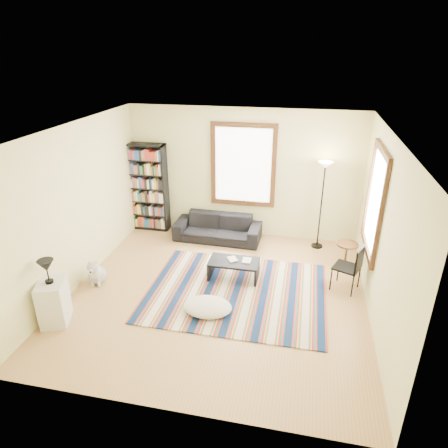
% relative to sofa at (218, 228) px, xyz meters
% --- Properties ---
extents(floor, '(5.00, 5.00, 0.10)m').
position_rel_sofa_xyz_m(floor, '(0.47, -2.05, -0.32)').
color(floor, tan).
rests_on(floor, ground).
extents(ceiling, '(5.00, 5.00, 0.10)m').
position_rel_sofa_xyz_m(ceiling, '(0.47, -2.05, 2.58)').
color(ceiling, white).
rests_on(ceiling, floor).
extents(wall_back, '(5.00, 0.10, 2.80)m').
position_rel_sofa_xyz_m(wall_back, '(0.47, 0.50, 1.13)').
color(wall_back, beige).
rests_on(wall_back, floor).
extents(wall_front, '(5.00, 0.10, 2.80)m').
position_rel_sofa_xyz_m(wall_front, '(0.47, -4.60, 1.13)').
color(wall_front, beige).
rests_on(wall_front, floor).
extents(wall_left, '(0.10, 5.00, 2.80)m').
position_rel_sofa_xyz_m(wall_left, '(-2.08, -2.05, 1.13)').
color(wall_left, beige).
rests_on(wall_left, floor).
extents(wall_right, '(0.10, 5.00, 2.80)m').
position_rel_sofa_xyz_m(wall_right, '(3.02, -2.05, 1.13)').
color(wall_right, beige).
rests_on(wall_right, floor).
extents(window_back, '(1.20, 0.06, 1.60)m').
position_rel_sofa_xyz_m(window_back, '(0.47, 0.42, 1.33)').
color(window_back, white).
rests_on(window_back, wall_back).
extents(window_right, '(0.06, 1.20, 1.60)m').
position_rel_sofa_xyz_m(window_right, '(2.94, -1.25, 1.33)').
color(window_right, white).
rests_on(window_right, wall_right).
extents(rug, '(3.06, 2.45, 0.02)m').
position_rel_sofa_xyz_m(rug, '(0.78, -1.95, -0.26)').
color(rug, '#0D2145').
rests_on(rug, floor).
extents(sofa, '(1.90, 0.78, 0.55)m').
position_rel_sofa_xyz_m(sofa, '(0.00, 0.00, 0.00)').
color(sofa, black).
rests_on(sofa, floor).
extents(bookshelf, '(0.90, 0.30, 2.00)m').
position_rel_sofa_xyz_m(bookshelf, '(-1.68, 0.27, 0.73)').
color(bookshelf, black).
rests_on(bookshelf, floor).
extents(coffee_table, '(1.02, 0.81, 0.36)m').
position_rel_sofa_xyz_m(coffee_table, '(0.65, -1.51, -0.09)').
color(coffee_table, black).
rests_on(coffee_table, floor).
extents(book_a, '(0.25, 0.24, 0.02)m').
position_rel_sofa_xyz_m(book_a, '(0.55, -1.51, 0.10)').
color(book_a, beige).
rests_on(book_a, coffee_table).
extents(book_b, '(0.22, 0.16, 0.02)m').
position_rel_sofa_xyz_m(book_b, '(0.80, -1.46, 0.09)').
color(book_b, beige).
rests_on(book_b, coffee_table).
extents(floor_cushion, '(0.85, 0.68, 0.20)m').
position_rel_sofa_xyz_m(floor_cushion, '(0.43, -2.60, -0.18)').
color(floor_cushion, beige).
rests_on(floor_cushion, floor).
extents(floor_lamp, '(0.31, 0.31, 1.86)m').
position_rel_sofa_xyz_m(floor_lamp, '(2.16, 0.10, 0.66)').
color(floor_lamp, black).
rests_on(floor_lamp, floor).
extents(side_table, '(0.49, 0.49, 0.54)m').
position_rel_sofa_xyz_m(side_table, '(2.67, -0.73, -0.00)').
color(side_table, '#402210').
rests_on(side_table, floor).
extents(folding_chair, '(0.54, 0.53, 0.86)m').
position_rel_sofa_xyz_m(folding_chair, '(2.62, -1.44, 0.16)').
color(folding_chair, black).
rests_on(folding_chair, floor).
extents(white_cabinet, '(0.52, 0.60, 0.70)m').
position_rel_sofa_xyz_m(white_cabinet, '(-1.83, -3.31, 0.08)').
color(white_cabinet, silver).
rests_on(white_cabinet, floor).
extents(table_lamp, '(0.28, 0.28, 0.38)m').
position_rel_sofa_xyz_m(table_lamp, '(-1.83, -3.31, 0.62)').
color(table_lamp, black).
rests_on(table_lamp, white_cabinet).
extents(dog, '(0.45, 0.56, 0.50)m').
position_rel_sofa_xyz_m(dog, '(-1.74, -2.16, -0.02)').
color(dog, silver).
rests_on(dog, floor).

